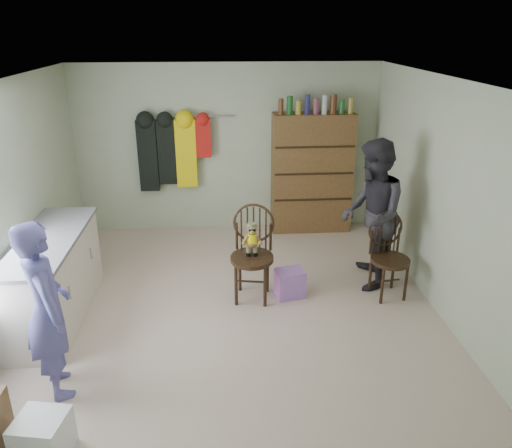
{
  "coord_description": "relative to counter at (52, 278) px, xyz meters",
  "views": [
    {
      "loc": [
        -0.13,
        -4.88,
        3.0
      ],
      "look_at": [
        0.25,
        0.2,
        0.95
      ],
      "focal_mm": 35.0,
      "sensor_mm": 36.0,
      "label": 1
    }
  ],
  "objects": [
    {
      "name": "person_left",
      "position": [
        0.36,
        -1.19,
        0.32
      ],
      "size": [
        0.61,
        0.69,
        1.59
      ],
      "primitive_type": "imported",
      "rotation": [
        0.0,
        0.0,
        2.06
      ],
      "color": "#5A57A0",
      "rests_on": "ground"
    },
    {
      "name": "ground_plane",
      "position": [
        1.95,
        0.0,
        -0.47
      ],
      "size": [
        5.0,
        5.0,
        0.0
      ],
      "primitive_type": "plane",
      "color": "beige",
      "rests_on": "ground"
    },
    {
      "name": "counter",
      "position": [
        0.0,
        0.0,
        0.0
      ],
      "size": [
        0.64,
        1.86,
        0.94
      ],
      "color": "silver",
      "rests_on": "ground"
    },
    {
      "name": "coat_rack",
      "position": [
        1.12,
        2.38,
        0.78
      ],
      "size": [
        1.42,
        0.12,
        1.09
      ],
      "color": "#99999E",
      "rests_on": "ground"
    },
    {
      "name": "room_walls",
      "position": [
        1.95,
        0.53,
        1.11
      ],
      "size": [
        5.0,
        5.0,
        5.0
      ],
      "color": "beige",
      "rests_on": "ground"
    },
    {
      "name": "plastic_tub",
      "position": [
        0.46,
        -1.95,
        -0.3
      ],
      "size": [
        0.41,
        0.4,
        0.34
      ],
      "primitive_type": "cube",
      "rotation": [
        0.0,
        0.0,
        -0.19
      ],
      "color": "white",
      "rests_on": "ground"
    },
    {
      "name": "striped_bag",
      "position": [
        2.6,
        0.25,
        -0.3
      ],
      "size": [
        0.37,
        0.32,
        0.34
      ],
      "primitive_type": "cube",
      "rotation": [
        0.0,
        0.0,
        0.24
      ],
      "color": "#E572CF",
      "rests_on": "ground"
    },
    {
      "name": "chair_front",
      "position": [
        2.17,
        0.29,
        0.15
      ],
      "size": [
        0.57,
        0.57,
        1.11
      ],
      "rotation": [
        0.0,
        0.0,
        -0.17
      ],
      "color": "#372313",
      "rests_on": "ground"
    },
    {
      "name": "person_right",
      "position": [
        3.59,
        0.51,
        0.43
      ],
      "size": [
        0.84,
        0.99,
        1.8
      ],
      "primitive_type": "imported",
      "rotation": [
        0.0,
        0.0,
        -1.76
      ],
      "color": "#2D2B33",
      "rests_on": "ground"
    },
    {
      "name": "dresser",
      "position": [
        3.2,
        2.3,
        0.44
      ],
      "size": [
        1.2,
        0.39,
        2.08
      ],
      "color": "brown",
      "rests_on": "ground"
    },
    {
      "name": "chair_far",
      "position": [
        3.74,
        0.23,
        0.06
      ],
      "size": [
        0.51,
        0.51,
        1.0
      ],
      "rotation": [
        0.0,
        0.0,
        0.16
      ],
      "color": "#372313",
      "rests_on": "ground"
    }
  ]
}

